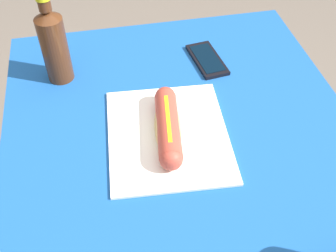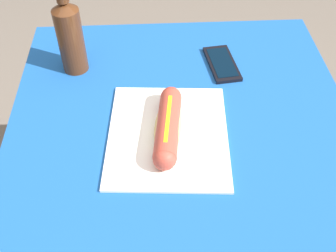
# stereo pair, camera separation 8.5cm
# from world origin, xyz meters

# --- Properties ---
(dining_table) EXTENTS (1.02, 0.77, 0.75)m
(dining_table) POSITION_xyz_m (0.00, 0.00, 0.59)
(dining_table) COLOR brown
(dining_table) RESTS_ON ground
(paper_wrapper) EXTENTS (0.31, 0.27, 0.01)m
(paper_wrapper) POSITION_xyz_m (0.07, 0.03, 0.75)
(paper_wrapper) COLOR white
(paper_wrapper) RESTS_ON dining_table
(hot_dog) EXTENTS (0.22, 0.08, 0.05)m
(hot_dog) POSITION_xyz_m (0.07, 0.03, 0.77)
(hot_dog) COLOR #DBB26B
(hot_dog) RESTS_ON paper_wrapper
(cell_phone) EXTENTS (0.15, 0.08, 0.01)m
(cell_phone) POSITION_xyz_m (0.31, -0.12, 0.75)
(cell_phone) COLOR black
(cell_phone) RESTS_ON dining_table
(soda_bottle) EXTENTS (0.06, 0.06, 0.22)m
(soda_bottle) POSITION_xyz_m (0.32, 0.25, 0.84)
(soda_bottle) COLOR #4C2814
(soda_bottle) RESTS_ON dining_table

